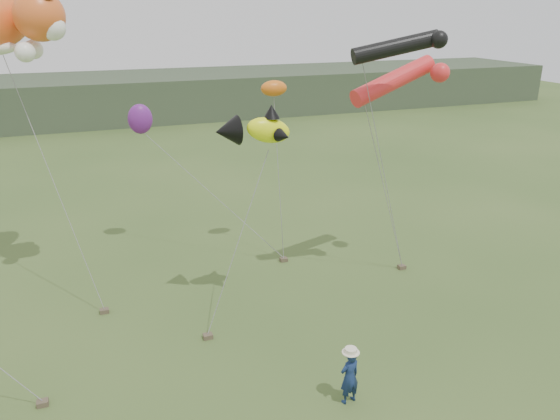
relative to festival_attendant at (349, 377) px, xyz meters
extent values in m
plane|color=#385123|center=(0.11, 0.58, -0.81)|extent=(120.00, 120.00, 0.00)
cube|color=#2D3D28|center=(0.11, 45.58, 1.19)|extent=(90.00, 12.00, 4.00)
imported|color=#14264E|center=(0.00, 0.00, 0.00)|extent=(0.65, 0.49, 1.63)
cube|color=brown|center=(-6.00, 7.19, -0.73)|extent=(0.30, 0.24, 0.16)
cube|color=brown|center=(-2.92, 4.35, -0.73)|extent=(0.30, 0.24, 0.16)
cube|color=brown|center=(5.81, 6.56, -0.73)|extent=(0.30, 0.24, 0.16)
cube|color=brown|center=(-7.89, 2.74, -0.73)|extent=(0.30, 0.24, 0.16)
cube|color=brown|center=(1.46, 8.94, -0.73)|extent=(0.30, 0.24, 0.16)
sphere|color=orange|center=(-6.85, 9.61, 9.13)|extent=(1.65, 1.65, 1.65)
sphere|color=white|center=(-6.48, 9.33, 8.76)|extent=(0.83, 0.83, 0.83)
sphere|color=white|center=(-7.40, 9.06, 8.03)|extent=(0.64, 0.64, 0.64)
sphere|color=white|center=(-7.22, 10.34, 8.03)|extent=(0.64, 0.64, 0.64)
ellipsoid|color=#ECFE11|center=(-0.38, 5.47, 5.69)|extent=(1.71, 0.78, 1.14)
cone|color=black|center=(-1.67, 5.80, 5.69)|extent=(0.83, 1.03, 0.97)
cone|color=black|center=(-0.27, 5.47, 6.28)|extent=(0.54, 0.54, 0.43)
cone|color=black|center=(-0.05, 4.93, 5.58)|extent=(0.57, 0.60, 0.43)
cone|color=black|center=(-0.05, 6.01, 5.58)|extent=(0.57, 0.60, 0.43)
cylinder|color=black|center=(4.11, 5.49, 8.14)|extent=(3.06, 1.07, 1.12)
sphere|color=black|center=(5.45, 5.02, 8.38)|extent=(0.59, 0.59, 0.59)
cylinder|color=red|center=(4.86, 6.71, 6.88)|extent=(3.61, 1.23, 1.71)
sphere|color=red|center=(6.45, 6.15, 7.16)|extent=(0.70, 0.70, 0.70)
ellipsoid|color=orange|center=(1.42, 10.00, 6.35)|extent=(1.09, 0.63, 0.63)
ellipsoid|color=#681F7F|center=(-3.66, 12.30, 5.04)|extent=(1.02, 0.68, 1.24)
camera|label=1|loc=(-6.00, -10.84, 9.33)|focal=35.00mm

